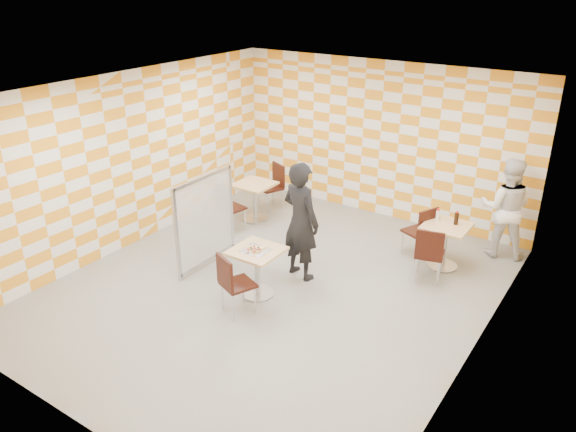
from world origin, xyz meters
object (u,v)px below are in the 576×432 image
object	(u,v)px
chair_main_front	(232,280)
chair_empty_near	(228,205)
soda_bottle	(456,218)
chair_empty_far	(274,183)
man_dark	(301,221)
sport_bottle	(438,215)
chair_second_side	(422,229)
chair_second_front	(429,251)
empty_table	(255,195)
main_table	(257,264)
partition	(205,220)
man_white	(506,208)
second_table	(445,239)

from	to	relation	value
chair_main_front	chair_empty_near	distance (m)	2.75
soda_bottle	chair_empty_far	bearing A→B (deg)	174.16
man_dark	sport_bottle	bearing A→B (deg)	-121.10
chair_main_front	chair_second_side	world-z (taller)	same
chair_second_front	sport_bottle	xyz separation A→B (m)	(-0.17, 0.74, 0.29)
chair_second_front	empty_table	bearing A→B (deg)	173.27
chair_second_side	soda_bottle	distance (m)	0.61
chair_second_front	soda_bottle	xyz separation A→B (m)	(0.13, 0.74, 0.31)
sport_bottle	chair_second_side	bearing A→B (deg)	-173.70
main_table	empty_table	size ratio (longest dim) A/B	1.00
partition	man_dark	distance (m)	1.58
chair_main_front	man_dark	size ratio (longest dim) A/B	0.49
main_table	man_white	size ratio (longest dim) A/B	0.44
second_table	man_dark	distance (m)	2.40
man_white	soda_bottle	distance (m)	1.03
chair_main_front	man_dark	distance (m)	1.53
chair_empty_far	partition	distance (m)	2.64
chair_second_side	chair_empty_far	xyz separation A→B (m)	(-3.31, 0.41, 0.00)
chair_empty_far	man_dark	world-z (taller)	man_dark
man_dark	sport_bottle	xyz separation A→B (m)	(1.59, 1.65, -0.11)
main_table	chair_main_front	bearing A→B (deg)	-87.23
empty_table	chair_empty_far	size ratio (longest dim) A/B	0.81
second_table	sport_bottle	distance (m)	0.40
second_table	partition	world-z (taller)	partition
soda_bottle	sport_bottle	bearing A→B (deg)	179.29
empty_table	chair_empty_near	distance (m)	0.73
man_dark	sport_bottle	world-z (taller)	man_dark
soda_bottle	second_table	bearing A→B (deg)	-136.59
chair_empty_near	soda_bottle	xyz separation A→B (m)	(3.88, 1.03, 0.31)
chair_second_side	man_dark	world-z (taller)	man_dark
man_dark	man_white	world-z (taller)	man_dark
man_white	main_table	bearing A→B (deg)	38.27
chair_second_side	partition	xyz separation A→B (m)	(-2.84, -2.17, 0.25)
empty_table	chair_empty_near	bearing A→B (deg)	-95.60
partition	man_dark	bearing A→B (deg)	20.23
man_dark	sport_bottle	size ratio (longest dim) A/B	9.47
chair_main_front	partition	xyz separation A→B (m)	(-1.29, 0.92, 0.25)
second_table	sport_bottle	size ratio (longest dim) A/B	3.75
second_table	partition	size ratio (longest dim) A/B	0.48
chair_empty_far	empty_table	bearing A→B (deg)	-87.36
man_white	soda_bottle	bearing A→B (deg)	44.57
chair_second_front	man_white	bearing A→B (deg)	67.22
man_dark	man_white	bearing A→B (deg)	-121.27
main_table	partition	size ratio (longest dim) A/B	0.48
chair_main_front	chair_empty_near	world-z (taller)	same
chair_second_front	chair_empty_far	world-z (taller)	same
empty_table	sport_bottle	world-z (taller)	sport_bottle
empty_table	chair_empty_far	bearing A→B (deg)	92.64
sport_bottle	soda_bottle	bearing A→B (deg)	-0.71
empty_table	chair_second_side	bearing A→B (deg)	4.95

